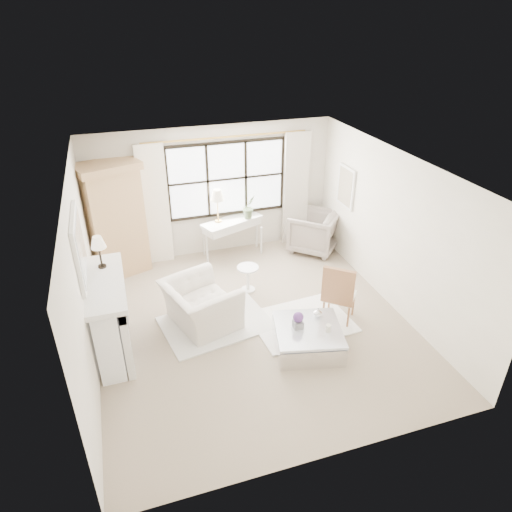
% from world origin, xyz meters
% --- Properties ---
extents(floor, '(5.50, 5.50, 0.00)m').
position_xyz_m(floor, '(0.00, 0.00, 0.00)').
color(floor, tan).
rests_on(floor, ground).
extents(ceiling, '(5.50, 5.50, 0.00)m').
position_xyz_m(ceiling, '(0.00, 0.00, 2.70)').
color(ceiling, white).
rests_on(ceiling, ground).
extents(wall_back, '(5.00, 0.00, 5.00)m').
position_xyz_m(wall_back, '(0.00, 2.75, 1.35)').
color(wall_back, beige).
rests_on(wall_back, ground).
extents(wall_front, '(5.00, 0.00, 5.00)m').
position_xyz_m(wall_front, '(0.00, -2.75, 1.35)').
color(wall_front, white).
rests_on(wall_front, ground).
extents(wall_left, '(0.00, 5.50, 5.50)m').
position_xyz_m(wall_left, '(-2.50, 0.00, 1.35)').
color(wall_left, silver).
rests_on(wall_left, ground).
extents(wall_right, '(0.00, 5.50, 5.50)m').
position_xyz_m(wall_right, '(2.50, 0.00, 1.35)').
color(wall_right, white).
rests_on(wall_right, ground).
extents(window_pane, '(2.40, 0.02, 1.50)m').
position_xyz_m(window_pane, '(0.30, 2.73, 1.60)').
color(window_pane, white).
rests_on(window_pane, wall_back).
extents(window_frame, '(2.50, 0.04, 1.50)m').
position_xyz_m(window_frame, '(0.30, 2.72, 1.60)').
color(window_frame, black).
rests_on(window_frame, wall_back).
extents(curtain_rod, '(3.30, 0.04, 0.04)m').
position_xyz_m(curtain_rod, '(0.30, 2.67, 2.47)').
color(curtain_rod, '#AF863C').
rests_on(curtain_rod, wall_back).
extents(curtain_left, '(0.55, 0.10, 2.47)m').
position_xyz_m(curtain_left, '(-1.20, 2.65, 1.24)').
color(curtain_left, white).
rests_on(curtain_left, ground).
extents(curtain_right, '(0.55, 0.10, 2.47)m').
position_xyz_m(curtain_right, '(1.80, 2.65, 1.24)').
color(curtain_right, beige).
rests_on(curtain_right, ground).
extents(fireplace, '(0.58, 1.66, 1.26)m').
position_xyz_m(fireplace, '(-2.27, 0.00, 0.65)').
color(fireplace, silver).
rests_on(fireplace, ground).
extents(mirror_frame, '(0.05, 1.15, 0.95)m').
position_xyz_m(mirror_frame, '(-2.47, 0.00, 1.84)').
color(mirror_frame, white).
rests_on(mirror_frame, wall_left).
extents(mirror_glass, '(0.02, 1.00, 0.80)m').
position_xyz_m(mirror_glass, '(-2.44, 0.00, 1.84)').
color(mirror_glass, silver).
rests_on(mirror_glass, wall_left).
extents(art_frame, '(0.04, 0.62, 0.82)m').
position_xyz_m(art_frame, '(2.47, 1.70, 1.55)').
color(art_frame, white).
rests_on(art_frame, wall_right).
extents(art_canvas, '(0.01, 0.52, 0.72)m').
position_xyz_m(art_canvas, '(2.45, 1.70, 1.55)').
color(art_canvas, '#B6A88D').
rests_on(art_canvas, wall_right).
extents(mantel_lamp, '(0.22, 0.22, 0.51)m').
position_xyz_m(mantel_lamp, '(-2.24, 0.43, 1.65)').
color(mantel_lamp, black).
rests_on(mantel_lamp, fireplace).
extents(armoire, '(1.29, 1.03, 2.24)m').
position_xyz_m(armoire, '(-1.98, 2.45, 1.14)').
color(armoire, tan).
rests_on(armoire, floor).
extents(console_table, '(1.37, 0.89, 0.80)m').
position_xyz_m(console_table, '(0.32, 2.46, 0.40)').
color(console_table, silver).
rests_on(console_table, floor).
extents(console_lamp, '(0.28, 0.28, 0.69)m').
position_xyz_m(console_lamp, '(0.03, 2.48, 1.36)').
color(console_lamp, '#B78A3F').
rests_on(console_lamp, console_table).
extents(orchid_plant, '(0.33, 0.30, 0.50)m').
position_xyz_m(orchid_plant, '(0.69, 2.45, 1.05)').
color(orchid_plant, '#526744').
rests_on(orchid_plant, console_table).
extents(side_table, '(0.40, 0.40, 0.51)m').
position_xyz_m(side_table, '(0.21, 0.99, 0.33)').
color(side_table, white).
rests_on(side_table, floor).
extents(rug_left, '(1.92, 1.51, 0.03)m').
position_xyz_m(rug_left, '(-0.61, 0.17, 0.02)').
color(rug_left, silver).
rests_on(rug_left, floor).
extents(rug_right, '(1.70, 1.33, 0.03)m').
position_xyz_m(rug_right, '(0.78, -0.24, 0.02)').
color(rug_right, white).
rests_on(rug_right, floor).
extents(club_armchair, '(1.33, 1.43, 0.76)m').
position_xyz_m(club_armchair, '(-0.83, 0.26, 0.38)').
color(club_armchair, silver).
rests_on(club_armchair, floor).
extents(wingback_chair, '(1.33, 1.33, 0.87)m').
position_xyz_m(wingback_chair, '(2.04, 2.12, 0.44)').
color(wingback_chair, gray).
rests_on(wingback_chair, floor).
extents(french_chair, '(0.68, 0.68, 1.08)m').
position_xyz_m(french_chair, '(1.39, -0.34, 0.31)').
color(french_chair, '#AC7148').
rests_on(french_chair, floor).
extents(coffee_table, '(1.20, 1.20, 0.38)m').
position_xyz_m(coffee_table, '(0.61, -0.86, 0.18)').
color(coffee_table, silver).
rests_on(coffee_table, floor).
extents(planter_box, '(0.15, 0.15, 0.11)m').
position_xyz_m(planter_box, '(0.46, -0.79, 0.43)').
color(planter_box, slate).
rests_on(planter_box, coffee_table).
extents(planter_flowers, '(0.16, 0.16, 0.16)m').
position_xyz_m(planter_flowers, '(0.46, -0.79, 0.57)').
color(planter_flowers, '#583078').
rests_on(planter_flowers, planter_box).
extents(pillar_candle, '(0.08, 0.08, 0.12)m').
position_xyz_m(pillar_candle, '(0.86, -1.02, 0.44)').
color(pillar_candle, beige).
rests_on(pillar_candle, coffee_table).
extents(coffee_vase, '(0.18, 0.18, 0.15)m').
position_xyz_m(coffee_vase, '(0.87, -0.63, 0.46)').
color(coffee_vase, silver).
rests_on(coffee_vase, coffee_table).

